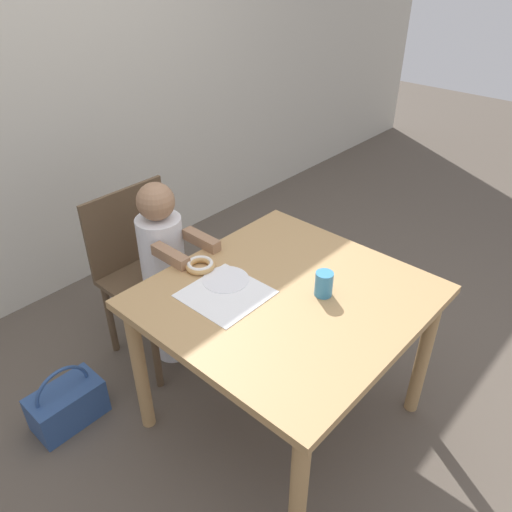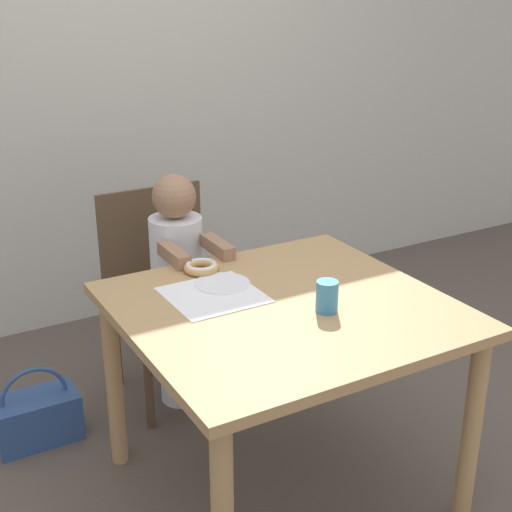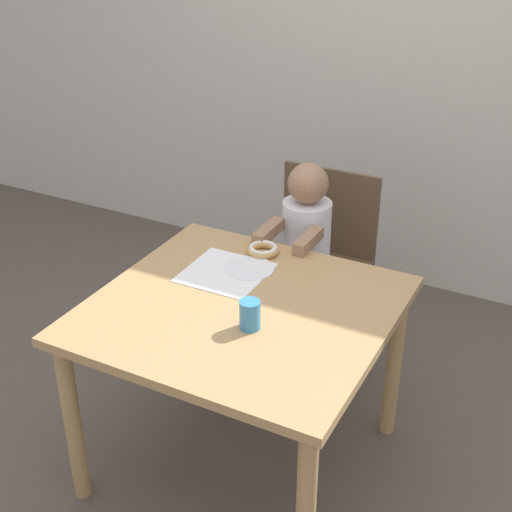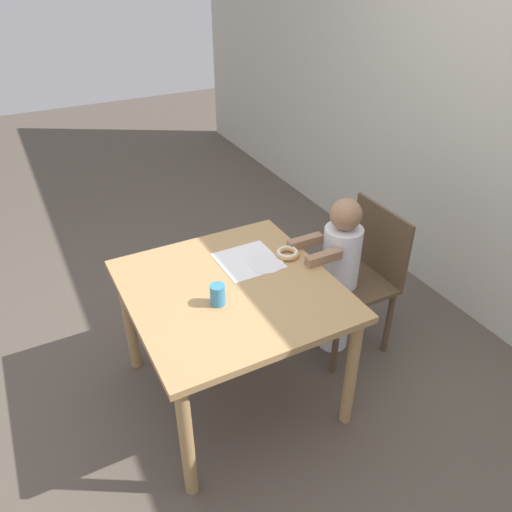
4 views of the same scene
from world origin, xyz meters
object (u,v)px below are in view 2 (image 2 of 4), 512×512
(handbag, at_px, (37,417))
(child_figure, at_px, (179,289))
(cup, at_px, (327,296))
(chair, at_px, (167,288))
(donut, at_px, (201,267))

(handbag, bearing_deg, child_figure, -1.05)
(child_figure, relative_size, cup, 9.76)
(handbag, distance_m, cup, 1.29)
(chair, bearing_deg, handbag, -169.17)
(chair, distance_m, handbag, 0.72)
(child_figure, relative_size, handbag, 3.11)
(chair, xyz_separation_m, donut, (-0.04, -0.44, 0.26))
(child_figure, relative_size, donut, 7.92)
(donut, bearing_deg, child_figure, 82.12)
(child_figure, distance_m, cup, 0.85)
(handbag, height_order, cup, cup)
(donut, bearing_deg, handbag, 149.80)
(child_figure, bearing_deg, cup, -79.01)
(child_figure, bearing_deg, donut, -97.88)
(donut, distance_m, handbag, 0.90)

